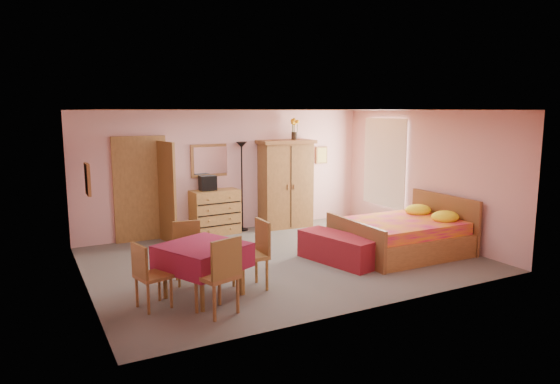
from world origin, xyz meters
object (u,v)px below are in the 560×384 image
wardrobe (286,184)px  dining_table (203,271)px  floor_lamp (242,187)px  chair_south (217,275)px  bed (401,226)px  stereo (208,183)px  bench (338,249)px  chair_west (153,275)px  wall_mirror (210,160)px  chest_of_drawers (215,212)px  chair_north (189,253)px  sunflower_vase (294,129)px  chair_east (250,255)px

wardrobe → dining_table: bearing=-130.5°
floor_lamp → chair_south: bearing=-117.6°
floor_lamp → bed: (1.86, -2.99, -0.46)m
floor_lamp → stereo: bearing=-178.0°
wardrobe → bench: wardrobe is taller
bench → chair_west: 3.34m
wall_mirror → wardrobe: wardrobe is taller
chest_of_drawers → bed: size_ratio=0.46×
chair_south → wardrobe: bearing=33.9°
floor_lamp → bench: 3.06m
wardrobe → chair_north: 4.04m
wall_mirror → dining_table: wall_mirror is taller
wardrobe → chair_south: size_ratio=1.90×
chest_of_drawers → floor_lamp: size_ratio=0.52×
stereo → sunflower_vase: sunflower_vase is taller
dining_table → chair_west: bearing=-174.6°
bench → chair_north: chair_north is taller
wall_mirror → chair_west: 4.35m
chest_of_drawers → wall_mirror: 1.10m
sunflower_vase → bench: sunflower_vase is taller
wall_mirror → wardrobe: size_ratio=0.45×
wardrobe → chair_west: (-3.77, -3.32, -0.53)m
bed → chair_west: (-4.64, -0.47, -0.06)m
bench → chair_west: bearing=-170.8°
wall_mirror → chair_north: bearing=-119.3°
wall_mirror → chair_east: size_ratio=0.87×
bench → chair_west: size_ratio=1.63×
chair_west → sunflower_vase: bearing=116.2°
wall_mirror → stereo: wall_mirror is taller
stereo → wardrobe: wardrobe is taller
chair_north → stereo: bearing=-105.3°
floor_lamp → chair_north: size_ratio=2.10×
chest_of_drawers → stereo: 0.64m
sunflower_vase → chair_east: bearing=-128.1°
wardrobe → bench: (-0.48, -2.79, -0.73)m
stereo → chair_south: bearing=-108.2°
wall_mirror → wardrobe: (1.64, -0.31, -0.57)m
dining_table → chair_north: 0.67m
chair_south → chair_east: size_ratio=1.02×
chair_north → chair_south: bearing=98.4°
floor_lamp → chair_south: size_ratio=1.89×
wall_mirror → chair_south: bearing=-112.4°
chair_north → chair_west: bearing=55.8°
chair_south → chair_east: bearing=22.4°
stereo → bench: size_ratio=0.23×
bed → chair_east: (-3.21, -0.40, -0.00)m
bed → chair_south: chair_south is taller
wardrobe → chair_east: wardrobe is taller
sunflower_vase → chair_north: sunflower_vase is taller
bed → chair_east: bed is taller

